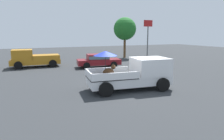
% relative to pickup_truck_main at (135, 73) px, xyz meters
% --- Properties ---
extents(ground_plane, '(80.00, 80.00, 0.00)m').
position_rel_pickup_truck_main_xyz_m(ground_plane, '(-0.40, 0.04, -0.99)').
color(ground_plane, '#2D3033').
extents(pickup_truck_main, '(5.24, 2.74, 2.39)m').
position_rel_pickup_truck_main_xyz_m(pickup_truck_main, '(0.00, 0.00, 0.00)').
color(pickup_truck_main, black).
rests_on(pickup_truck_main, ground).
extents(pickup_truck_red, '(4.86, 2.29, 1.80)m').
position_rel_pickup_truck_main_xyz_m(pickup_truck_red, '(-5.24, 11.43, -0.11)').
color(pickup_truck_red, black).
rests_on(pickup_truck_red, ground).
extents(parked_sedan_near, '(4.53, 2.50, 1.33)m').
position_rel_pickup_truck_main_xyz_m(parked_sedan_near, '(0.77, 8.56, -0.25)').
color(parked_sedan_near, black).
rests_on(parked_sedan_near, ground).
extents(motel_sign, '(1.40, 0.16, 5.26)m').
position_rel_pickup_truck_main_xyz_m(motel_sign, '(10.63, 14.44, 2.70)').
color(motel_sign, '#59595B').
rests_on(motel_sign, ground).
extents(tree_by_lot, '(3.12, 3.12, 5.58)m').
position_rel_pickup_truck_main_xyz_m(tree_by_lot, '(7.04, 14.77, 3.00)').
color(tree_by_lot, brown).
rests_on(tree_by_lot, ground).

